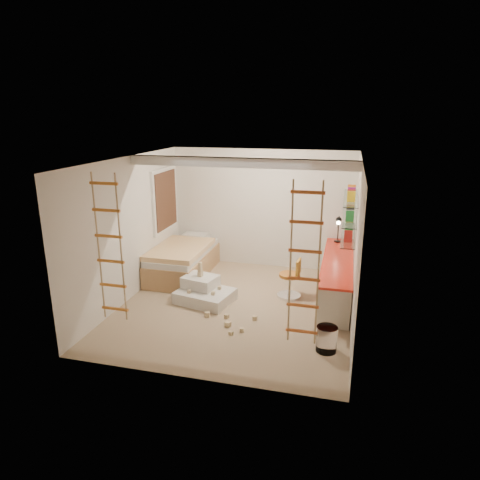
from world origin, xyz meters
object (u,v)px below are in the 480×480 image
(swivel_chair, at_px, (291,283))
(play_platform, at_px, (204,292))
(desk, at_px, (337,276))
(bed, at_px, (183,260))

(swivel_chair, distance_m, play_platform, 1.62)
(play_platform, bearing_deg, desk, 18.30)
(desk, distance_m, play_platform, 2.49)
(swivel_chair, bearing_deg, bed, 165.91)
(bed, bearing_deg, play_platform, -53.41)
(bed, distance_m, swivel_chair, 2.44)
(swivel_chair, relative_size, play_platform, 0.68)
(desk, height_order, bed, desk)
(swivel_chair, bearing_deg, desk, 15.63)
(bed, relative_size, play_platform, 1.81)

